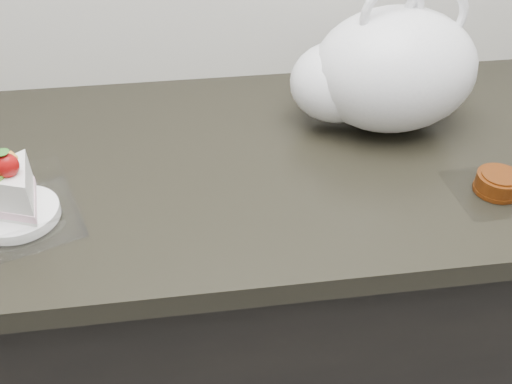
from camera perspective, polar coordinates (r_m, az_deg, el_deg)
counter at (r=1.35m, az=1.17°, el=-12.05°), size 2.04×0.64×0.90m
cake_tray at (r=0.94m, az=-23.00°, el=-1.00°), size 0.22×0.22×0.13m
mooncake_wrap at (r=1.02m, az=23.08°, el=0.68°), size 0.15×0.14×0.03m
plastic_bag at (r=1.10m, az=12.56°, el=11.70°), size 0.35×0.25×0.28m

